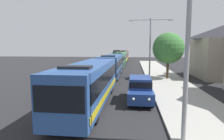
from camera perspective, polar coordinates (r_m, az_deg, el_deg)
The scene contains 11 objects.
bus_lead at distance 14.26m, azimuth -6.43°, elevation -3.40°, with size 2.58×12.24×3.21m.
bus_second_in_line at distance 27.36m, azimuth -0.14°, elevation 1.55°, with size 2.58×11.58×3.21m.
bus_middle at distance 40.39m, azimuth 2.04°, elevation 3.26°, with size 2.58×12.10×3.21m.
bus_fourth_in_line at distance 52.86m, azimuth 3.11°, elevation 4.10°, with size 2.58×11.99×3.21m.
bus_rear at distance 65.53m, azimuth 3.79°, elevation 4.62°, with size 2.58×10.60×3.21m.
white_suv at distance 15.07m, azimuth 8.43°, elevation -5.43°, with size 1.86×4.74×1.90m.
box_truck_oncoming at distance 73.10m, azimuth 1.47°, elevation 4.88°, with size 2.35×8.12×3.15m.
streetlamp_near at distance 8.62m, azimuth 22.11°, elevation 13.85°, with size 6.19×0.28×8.47m.
streetlamp_mid at distance 26.88m, azimuth 11.42°, elevation 8.52°, with size 5.82×0.28×8.00m.
roadside_tree at distance 25.71m, azimuth 16.58°, elevation 6.31°, with size 4.03×4.03×5.98m.
house_distant_gabled at distance 30.02m, azimuth 30.65°, elevation 4.91°, with size 7.26×7.97×7.26m.
Camera 1 is at (1.88, -2.71, 4.22)m, focal length 30.36 mm.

